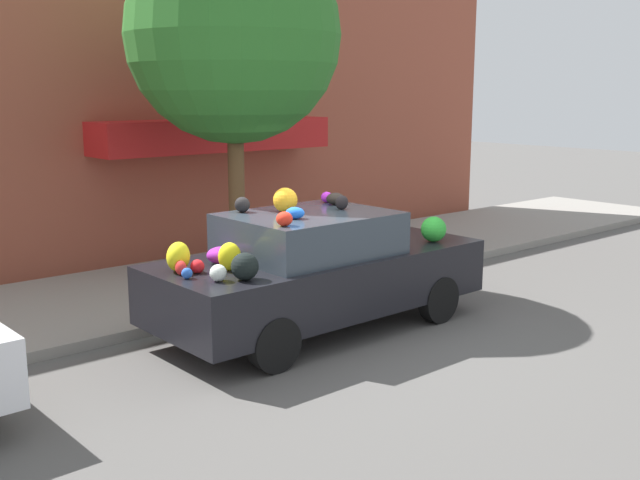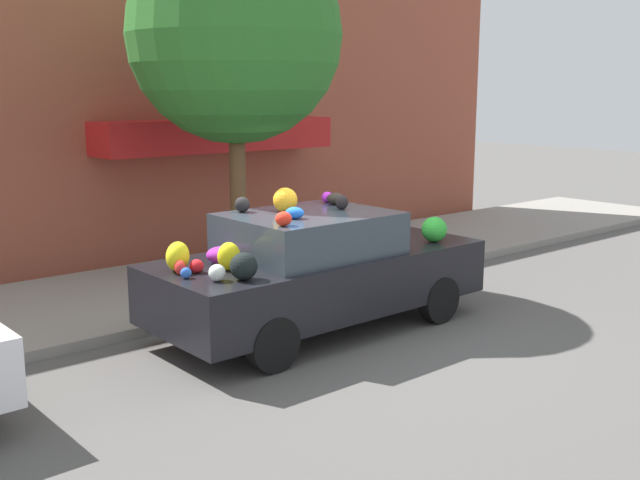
# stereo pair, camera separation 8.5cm
# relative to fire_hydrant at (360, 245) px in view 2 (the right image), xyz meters

# --- Properties ---
(ground_plane) EXTENTS (60.00, 60.00, 0.00)m
(ground_plane) POSITION_rel_fire_hydrant_xyz_m (-2.35, -1.77, -0.48)
(ground_plane) COLOR #565451
(sidewalk_curb) EXTENTS (24.00, 3.20, 0.13)m
(sidewalk_curb) POSITION_rel_fire_hydrant_xyz_m (-2.35, 0.93, -0.41)
(sidewalk_curb) COLOR gray
(sidewalk_curb) RESTS_ON ground
(building_facade) EXTENTS (18.00, 1.20, 5.31)m
(building_facade) POSITION_rel_fire_hydrant_xyz_m (-2.25, 3.13, 2.14)
(building_facade) COLOR #9E4C38
(building_facade) RESTS_ON ground
(street_tree) EXTENTS (3.07, 3.07, 5.11)m
(street_tree) POSITION_rel_fire_hydrant_xyz_m (-2.02, 0.50, 3.22)
(street_tree) COLOR brown
(street_tree) RESTS_ON sidewalk_curb
(fire_hydrant) EXTENTS (0.20, 0.20, 0.70)m
(fire_hydrant) POSITION_rel_fire_hydrant_xyz_m (0.00, 0.00, 0.00)
(fire_hydrant) COLOR #B2B2B7
(fire_hydrant) RESTS_ON sidewalk_curb
(art_car) EXTENTS (4.31, 1.80, 1.79)m
(art_car) POSITION_rel_fire_hydrant_xyz_m (-2.40, -1.78, 0.30)
(art_car) COLOR black
(art_car) RESTS_ON ground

